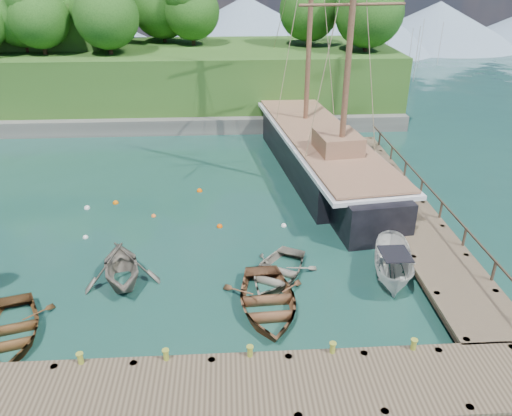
# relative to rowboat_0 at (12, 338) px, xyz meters

# --- Properties ---
(ground) EXTENTS (160.00, 160.00, 0.00)m
(ground) POSITION_rel_rowboat_0_xyz_m (7.35, 2.89, 0.00)
(ground) COLOR #163B36
(ground) RESTS_ON ground
(dock_near) EXTENTS (20.00, 3.20, 1.10)m
(dock_near) POSITION_rel_rowboat_0_xyz_m (9.35, -3.61, 0.43)
(dock_near) COLOR #443628
(dock_near) RESTS_ON ground
(dock_east) EXTENTS (3.20, 24.00, 1.10)m
(dock_east) POSITION_rel_rowboat_0_xyz_m (18.85, 9.89, 0.43)
(dock_east) COLOR #443628
(dock_east) RESTS_ON ground
(bollard_0) EXTENTS (0.26, 0.26, 0.45)m
(bollard_0) POSITION_rel_rowboat_0_xyz_m (3.35, -2.21, 0.00)
(bollard_0) COLOR olive
(bollard_0) RESTS_ON ground
(bollard_1) EXTENTS (0.26, 0.26, 0.45)m
(bollard_1) POSITION_rel_rowboat_0_xyz_m (6.35, -2.21, 0.00)
(bollard_1) COLOR olive
(bollard_1) RESTS_ON ground
(bollard_2) EXTENTS (0.26, 0.26, 0.45)m
(bollard_2) POSITION_rel_rowboat_0_xyz_m (9.35, -2.21, 0.00)
(bollard_2) COLOR olive
(bollard_2) RESTS_ON ground
(bollard_3) EXTENTS (0.26, 0.26, 0.45)m
(bollard_3) POSITION_rel_rowboat_0_xyz_m (12.35, -2.21, 0.00)
(bollard_3) COLOR olive
(bollard_3) RESTS_ON ground
(bollard_4) EXTENTS (0.26, 0.26, 0.45)m
(bollard_4) POSITION_rel_rowboat_0_xyz_m (15.35, -2.21, 0.00)
(bollard_4) COLOR olive
(bollard_4) RESTS_ON ground
(rowboat_0) EXTENTS (4.35, 5.26, 0.94)m
(rowboat_0) POSITION_rel_rowboat_0_xyz_m (0.00, 0.00, 0.00)
(rowboat_0) COLOR #4E3117
(rowboat_0) RESTS_ON ground
(rowboat_1) EXTENTS (4.30, 4.70, 2.10)m
(rowboat_1) POSITION_rel_rowboat_0_xyz_m (3.73, 3.55, 0.00)
(rowboat_1) COLOR #6D665A
(rowboat_1) RESTS_ON ground
(rowboat_2) EXTENTS (3.89, 5.27, 1.06)m
(rowboat_2) POSITION_rel_rowboat_0_xyz_m (10.25, 1.18, 0.00)
(rowboat_2) COLOR brown
(rowboat_2) RESTS_ON ground
(rowboat_3) EXTENTS (4.73, 5.23, 0.89)m
(rowboat_3) POSITION_rel_rowboat_0_xyz_m (10.88, 3.52, 0.00)
(rowboat_3) COLOR slate
(rowboat_3) RESTS_ON ground
(cabin_boat_white) EXTENTS (2.80, 4.90, 1.78)m
(cabin_boat_white) POSITION_rel_rowboat_0_xyz_m (16.24, 3.01, 0.00)
(cabin_boat_white) COLOR silver
(cabin_boat_white) RESTS_ON ground
(schooner) EXTENTS (7.57, 27.80, 20.45)m
(schooner) POSITION_rel_rowboat_0_xyz_m (15.17, 16.48, 1.13)
(schooner) COLOR black
(schooner) RESTS_ON ground
(mooring_buoy_0) EXTENTS (0.29, 0.29, 0.29)m
(mooring_buoy_0) POSITION_rel_rowboat_0_xyz_m (0.98, 7.84, 0.00)
(mooring_buoy_0) COLOR silver
(mooring_buoy_0) RESTS_ON ground
(mooring_buoy_1) EXTENTS (0.28, 0.28, 0.28)m
(mooring_buoy_1) POSITION_rel_rowboat_0_xyz_m (4.33, 10.12, 0.00)
(mooring_buoy_1) COLOR orange
(mooring_buoy_1) RESTS_ON ground
(mooring_buoy_2) EXTENTS (0.32, 0.32, 0.32)m
(mooring_buoy_2) POSITION_rel_rowboat_0_xyz_m (8.18, 8.63, 0.00)
(mooring_buoy_2) COLOR #E34D02
(mooring_buoy_2) RESTS_ON ground
(mooring_buoy_3) EXTENTS (0.31, 0.31, 0.31)m
(mooring_buoy_3) POSITION_rel_rowboat_0_xyz_m (11.76, 8.50, 0.00)
(mooring_buoy_3) COLOR silver
(mooring_buoy_3) RESTS_ON ground
(mooring_buoy_4) EXTENTS (0.35, 0.35, 0.35)m
(mooring_buoy_4) POSITION_rel_rowboat_0_xyz_m (1.79, 12.01, 0.00)
(mooring_buoy_4) COLOR #D06203
(mooring_buoy_4) RESTS_ON ground
(mooring_buoy_5) EXTENTS (0.35, 0.35, 0.35)m
(mooring_buoy_5) POSITION_rel_rowboat_0_xyz_m (6.85, 13.50, 0.00)
(mooring_buoy_5) COLOR #F65C01
(mooring_buoy_5) RESTS_ON ground
(mooring_buoy_6) EXTENTS (0.36, 0.36, 0.36)m
(mooring_buoy_6) POSITION_rel_rowboat_0_xyz_m (0.21, 11.40, 0.00)
(mooring_buoy_6) COLOR silver
(mooring_buoy_6) RESTS_ON ground
(headland) EXTENTS (51.00, 19.31, 12.90)m
(headland) POSITION_rel_rowboat_0_xyz_m (-5.52, 34.25, 5.54)
(headland) COLOR #474744
(headland) RESTS_ON ground
(distant_ridge) EXTENTS (117.00, 40.00, 10.00)m
(distant_ridge) POSITION_rel_rowboat_0_xyz_m (11.66, 72.89, 4.35)
(distant_ridge) COLOR #728CA5
(distant_ridge) RESTS_ON ground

